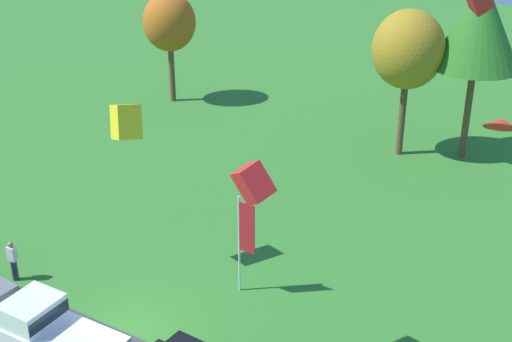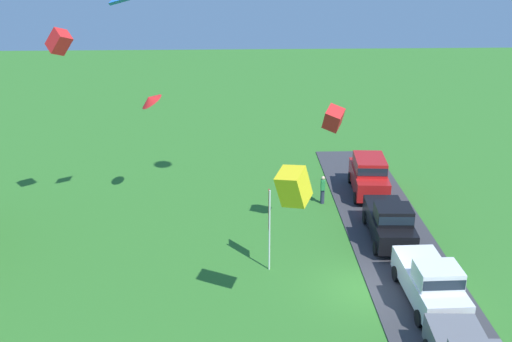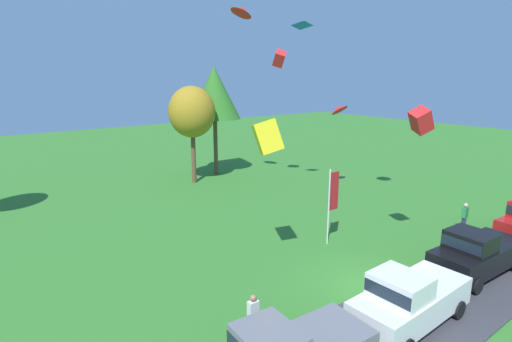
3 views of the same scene
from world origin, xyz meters
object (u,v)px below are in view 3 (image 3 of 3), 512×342
(tree_far_left, at_px, (214,93))
(kite_delta_high_right, at_px, (242,10))
(car_pickup_far_end, at_px, (408,299))
(kite_diamond_near_flag, at_px, (302,24))
(kite_box_low_drifter, at_px, (279,58))
(car_pickup_near_entrance, at_px, (476,253))
(person_watching_sky, at_px, (464,217))
(kite_delta_topmost, at_px, (339,109))
(kite_box_over_trees, at_px, (268,137))
(flag_banner, at_px, (332,196))
(kite_box_high_left, at_px, (421,120))
(person_on_lawn, at_px, (253,318))
(tree_center_back, at_px, (192,112))

(tree_far_left, distance_m, kite_delta_high_right, 8.21)
(car_pickup_far_end, relative_size, kite_diamond_near_flag, 4.60)
(kite_box_low_drifter, xyz_separation_m, kite_delta_high_right, (-2.49, 1.22, 3.25))
(car_pickup_near_entrance, bearing_deg, person_watching_sky, 30.23)
(kite_delta_topmost, bearing_deg, tree_far_left, 110.10)
(kite_box_low_drifter, height_order, kite_delta_topmost, kite_box_low_drifter)
(person_watching_sky, distance_m, kite_delta_high_right, 19.74)
(car_pickup_near_entrance, relative_size, kite_box_over_trees, 3.97)
(tree_far_left, distance_m, flag_banner, 17.71)
(tree_far_left, bearing_deg, kite_box_high_left, -92.66)
(person_on_lawn, relative_size, tree_center_back, 0.22)
(car_pickup_far_end, height_order, kite_delta_topmost, kite_delta_topmost)
(car_pickup_far_end, bearing_deg, kite_box_high_left, 31.47)
(flag_banner, distance_m, kite_box_high_left, 5.63)
(person_watching_sky, height_order, kite_box_high_left, kite_box_high_left)
(kite_box_low_drifter, bearing_deg, kite_delta_high_right, 153.89)
(car_pickup_near_entrance, relative_size, kite_delta_high_right, 3.24)
(car_pickup_far_end, bearing_deg, tree_far_left, 74.18)
(kite_box_low_drifter, relative_size, kite_box_high_left, 0.99)
(person_watching_sky, relative_size, person_on_lawn, 1.00)
(tree_center_back, relative_size, kite_box_high_left, 7.47)
(tree_center_back, distance_m, kite_box_high_left, 18.59)
(kite_box_high_left, xyz_separation_m, kite_diamond_near_flag, (1.64, 9.97, 5.35))
(kite_box_over_trees, height_order, kite_delta_high_right, kite_delta_high_right)
(tree_center_back, distance_m, flag_banner, 15.64)
(kite_delta_high_right, bearing_deg, kite_delta_topmost, -46.21)
(tree_center_back, height_order, kite_box_low_drifter, kite_box_low_drifter)
(kite_box_low_drifter, bearing_deg, flag_banner, -115.68)
(person_watching_sky, bearing_deg, kite_delta_topmost, 89.53)
(kite_box_over_trees, bearing_deg, person_on_lawn, -134.12)
(kite_delta_topmost, height_order, kite_diamond_near_flag, kite_diamond_near_flag)
(kite_box_high_left, bearing_deg, kite_delta_high_right, 90.14)
(kite_box_over_trees, height_order, kite_diamond_near_flag, kite_diamond_near_flag)
(car_pickup_far_end, distance_m, kite_box_low_drifter, 20.48)
(kite_box_high_left, bearing_deg, kite_box_over_trees, 160.25)
(person_on_lawn, bearing_deg, flag_banner, 26.27)
(kite_box_high_left, xyz_separation_m, kite_delta_topmost, (4.83, 9.26, -0.26))
(person_on_lawn, height_order, kite_delta_topmost, kite_delta_topmost)
(tree_center_back, distance_m, tree_far_left, 3.65)
(car_pickup_near_entrance, height_order, person_watching_sky, car_pickup_near_entrance)
(person_on_lawn, bearing_deg, tree_center_back, 66.64)
(kite_box_over_trees, bearing_deg, kite_delta_high_right, 58.94)
(kite_delta_topmost, xyz_separation_m, kite_delta_high_right, (-4.86, 5.07, 6.78))
(car_pickup_near_entrance, xyz_separation_m, person_watching_sky, (4.74, 2.76, -0.23))
(tree_far_left, distance_m, kite_diamond_near_flag, 11.06)
(car_pickup_far_end, xyz_separation_m, kite_diamond_near_flag, (7.35, 13.47, 10.85))
(kite_delta_topmost, bearing_deg, kite_box_low_drifter, 121.64)
(person_on_lawn, xyz_separation_m, kite_delta_high_right, (10.40, 15.19, 12.25))
(person_watching_sky, relative_size, kite_delta_high_right, 1.09)
(kite_box_low_drifter, distance_m, kite_delta_topmost, 5.74)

